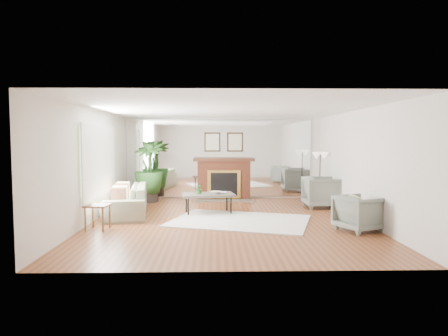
{
  "coord_description": "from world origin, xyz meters",
  "views": [
    {
      "loc": [
        -0.29,
        -8.88,
        1.81
      ],
      "look_at": [
        -0.06,
        0.6,
        1.15
      ],
      "focal_mm": 32.0,
      "sensor_mm": 36.0,
      "label": 1
    }
  ],
  "objects_px": {
    "armchair_back": "(322,192)",
    "armchair_front": "(359,213)",
    "fireplace": "(224,178)",
    "floor_lamp": "(320,160)",
    "potted_ficus": "(149,169)",
    "side_table": "(97,209)",
    "sofa": "(126,200)",
    "coffee_table": "(208,195)"
  },
  "relations": [
    {
      "from": "floor_lamp",
      "to": "fireplace",
      "type": "bearing_deg",
      "value": 160.34
    },
    {
      "from": "coffee_table",
      "to": "side_table",
      "type": "relative_size",
      "value": 2.63
    },
    {
      "from": "armchair_front",
      "to": "side_table",
      "type": "height_order",
      "value": "armchair_front"
    },
    {
      "from": "fireplace",
      "to": "armchair_front",
      "type": "bearing_deg",
      "value": -59.07
    },
    {
      "from": "armchair_front",
      "to": "side_table",
      "type": "xyz_separation_m",
      "value": [
        -5.25,
        0.22,
        0.07
      ]
    },
    {
      "from": "fireplace",
      "to": "potted_ficus",
      "type": "bearing_deg",
      "value": -167.8
    },
    {
      "from": "side_table",
      "to": "potted_ficus",
      "type": "height_order",
      "value": "potted_ficus"
    },
    {
      "from": "sofa",
      "to": "armchair_back",
      "type": "height_order",
      "value": "armchair_back"
    },
    {
      "from": "fireplace",
      "to": "armchair_back",
      "type": "relative_size",
      "value": 2.23
    },
    {
      "from": "sofa",
      "to": "potted_ficus",
      "type": "height_order",
      "value": "potted_ficus"
    },
    {
      "from": "armchair_front",
      "to": "floor_lamp",
      "type": "relative_size",
      "value": 0.53
    },
    {
      "from": "armchair_back",
      "to": "potted_ficus",
      "type": "bearing_deg",
      "value": 76.75
    },
    {
      "from": "fireplace",
      "to": "armchair_front",
      "type": "relative_size",
      "value": 2.6
    },
    {
      "from": "potted_ficus",
      "to": "coffee_table",
      "type": "bearing_deg",
      "value": -47.41
    },
    {
      "from": "sofa",
      "to": "potted_ficus",
      "type": "bearing_deg",
      "value": 164.03
    },
    {
      "from": "armchair_back",
      "to": "potted_ficus",
      "type": "height_order",
      "value": "potted_ficus"
    },
    {
      "from": "fireplace",
      "to": "floor_lamp",
      "type": "relative_size",
      "value": 1.39
    },
    {
      "from": "coffee_table",
      "to": "armchair_front",
      "type": "height_order",
      "value": "armchair_front"
    },
    {
      "from": "armchair_back",
      "to": "armchair_front",
      "type": "bearing_deg",
      "value": 179.37
    },
    {
      "from": "armchair_back",
      "to": "fireplace",
      "type": "bearing_deg",
      "value": 58.54
    },
    {
      "from": "armchair_back",
      "to": "armchair_front",
      "type": "relative_size",
      "value": 1.16
    },
    {
      "from": "side_table",
      "to": "armchair_front",
      "type": "bearing_deg",
      "value": -2.37
    },
    {
      "from": "side_table",
      "to": "floor_lamp",
      "type": "height_order",
      "value": "floor_lamp"
    },
    {
      "from": "fireplace",
      "to": "potted_ficus",
      "type": "distance_m",
      "value": 2.27
    },
    {
      "from": "potted_ficus",
      "to": "side_table",
      "type": "bearing_deg",
      "value": -97.0
    },
    {
      "from": "armchair_front",
      "to": "potted_ficus",
      "type": "distance_m",
      "value": 6.19
    },
    {
      "from": "fireplace",
      "to": "armchair_back",
      "type": "xyz_separation_m",
      "value": [
        2.6,
        -1.55,
        -0.24
      ]
    },
    {
      "from": "armchair_back",
      "to": "side_table",
      "type": "relative_size",
      "value": 1.79
    },
    {
      "from": "fireplace",
      "to": "potted_ficus",
      "type": "height_order",
      "value": "fireplace"
    },
    {
      "from": "fireplace",
      "to": "potted_ficus",
      "type": "relative_size",
      "value": 1.14
    },
    {
      "from": "armchair_front",
      "to": "floor_lamp",
      "type": "xyz_separation_m",
      "value": [
        0.1,
        3.37,
        0.9
      ]
    },
    {
      "from": "armchair_front",
      "to": "potted_ficus",
      "type": "xyz_separation_m",
      "value": [
        -4.8,
        3.86,
        0.61
      ]
    },
    {
      "from": "sofa",
      "to": "armchair_front",
      "type": "bearing_deg",
      "value": 60.42
    },
    {
      "from": "armchair_back",
      "to": "side_table",
      "type": "bearing_deg",
      "value": 115.46
    },
    {
      "from": "fireplace",
      "to": "armchair_back",
      "type": "height_order",
      "value": "fireplace"
    },
    {
      "from": "armchair_front",
      "to": "armchair_back",
      "type": "bearing_deg",
      "value": -24.81
    },
    {
      "from": "potted_ficus",
      "to": "armchair_back",
      "type": "bearing_deg",
      "value": -12.62
    },
    {
      "from": "sofa",
      "to": "floor_lamp",
      "type": "xyz_separation_m",
      "value": [
        5.15,
        1.45,
        0.9
      ]
    },
    {
      "from": "coffee_table",
      "to": "floor_lamp",
      "type": "distance_m",
      "value": 3.54
    },
    {
      "from": "fireplace",
      "to": "sofa",
      "type": "distance_m",
      "value": 3.45
    },
    {
      "from": "fireplace",
      "to": "sofa",
      "type": "relative_size",
      "value": 0.84
    },
    {
      "from": "fireplace",
      "to": "floor_lamp",
      "type": "distance_m",
      "value": 2.93
    }
  ]
}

